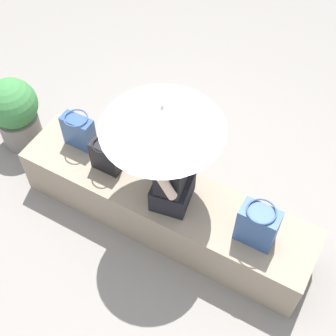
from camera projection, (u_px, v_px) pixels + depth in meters
name	position (u px, v px, depth m)	size (l,w,h in m)	color
ground_plane	(164.00, 222.00, 4.12)	(14.00, 14.00, 0.00)	gray
stone_bench	(164.00, 207.00, 3.93)	(2.54, 0.57, 0.48)	gray
person_seated	(173.00, 169.00, 3.39)	(0.34, 0.50, 0.90)	black
parasol	(162.00, 118.00, 3.06)	(0.87, 0.87, 0.98)	#B7B7BC
handbag_black	(257.00, 225.00, 3.34)	(0.29, 0.21, 0.38)	#335184
tote_bag_canvas	(105.00, 157.00, 3.76)	(0.24, 0.18, 0.31)	black
shoulder_bag_spare	(79.00, 131.00, 3.91)	(0.27, 0.20, 0.33)	#335184
planter_near	(15.00, 112.00, 4.39)	(0.48, 0.48, 0.75)	gray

